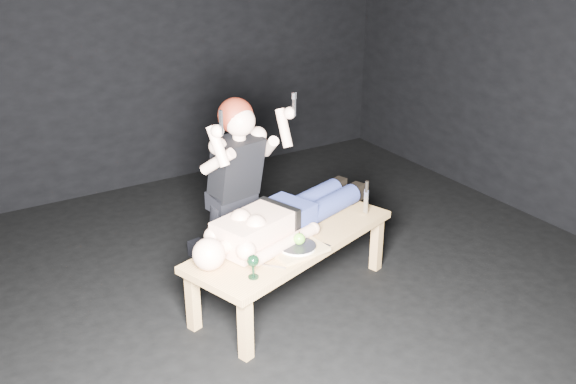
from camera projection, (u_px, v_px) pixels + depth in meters
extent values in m
plane|color=black|center=(289.00, 305.00, 4.22)|extent=(5.00, 5.00, 0.00)
plane|color=black|center=(139.00, 23.00, 5.58)|extent=(5.00, 0.00, 5.00)
cube|color=tan|center=(292.00, 267.00, 4.24)|extent=(1.60, 0.99, 0.45)
cube|color=#AA8752|center=(297.00, 249.00, 3.97)|extent=(0.36, 0.27, 0.02)
cylinder|color=white|center=(297.00, 247.00, 3.96)|extent=(0.24, 0.24, 0.02)
sphere|color=#389421|center=(299.00, 239.00, 3.96)|extent=(0.07, 0.07, 0.07)
cube|color=#B2B2B7|center=(273.00, 266.00, 3.79)|extent=(0.11, 0.13, 0.01)
cube|color=#B2B2B7|center=(320.00, 243.00, 4.07)|extent=(0.07, 0.15, 0.01)
cube|color=#B2B2B7|center=(300.00, 240.00, 4.10)|extent=(0.15, 0.08, 0.01)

